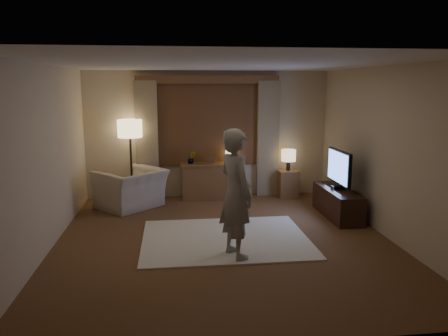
{
  "coord_description": "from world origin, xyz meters",
  "views": [
    {
      "loc": [
        -0.75,
        -6.24,
        2.3
      ],
      "look_at": [
        0.08,
        0.6,
        1.0
      ],
      "focal_mm": 35.0,
      "sensor_mm": 36.0,
      "label": 1
    }
  ],
  "objects": [
    {
      "name": "room",
      "position": [
        0.0,
        0.5,
        1.33
      ],
      "size": [
        5.04,
        5.54,
        2.64
      ],
      "color": "brown",
      "rests_on": "ground"
    },
    {
      "name": "rug",
      "position": [
        0.03,
        0.03,
        0.01
      ],
      "size": [
        2.5,
        2.0,
        0.02
      ],
      "primitive_type": "cube",
      "color": "beige",
      "rests_on": "floor"
    },
    {
      "name": "sideboard",
      "position": [
        0.04,
        2.5,
        0.35
      ],
      "size": [
        1.2,
        0.4,
        0.7
      ],
      "primitive_type": "cube",
      "color": "brown",
      "rests_on": "floor"
    },
    {
      "name": "picture_frame",
      "position": [
        0.04,
        2.5,
        0.8
      ],
      "size": [
        0.16,
        0.02,
        0.2
      ],
      "primitive_type": "cube",
      "color": "brown",
      "rests_on": "sideboard"
    },
    {
      "name": "plant",
      "position": [
        -0.36,
        2.5,
        0.85
      ],
      "size": [
        0.17,
        0.13,
        0.3
      ],
      "primitive_type": "imported",
      "color": "#999999",
      "rests_on": "sideboard"
    },
    {
      "name": "table_lamp_sideboard",
      "position": [
        0.44,
        2.5,
        0.9
      ],
      "size": [
        0.22,
        0.22,
        0.3
      ],
      "color": "black",
      "rests_on": "sideboard"
    },
    {
      "name": "floor_lamp",
      "position": [
        -1.57,
        2.5,
        1.38
      ],
      "size": [
        0.48,
        0.48,
        1.64
      ],
      "color": "black",
      "rests_on": "floor"
    },
    {
      "name": "armchair",
      "position": [
        -1.54,
        1.98,
        0.37
      ],
      "size": [
        1.5,
        1.49,
        0.73
      ],
      "primitive_type": "imported",
      "rotation": [
        0.0,
        0.0,
        -2.37
      ],
      "color": "beige",
      "rests_on": "floor"
    },
    {
      "name": "side_table",
      "position": [
        1.65,
        2.45,
        0.28
      ],
      "size": [
        0.4,
        0.4,
        0.56
      ],
      "primitive_type": "cube",
      "color": "brown",
      "rests_on": "floor"
    },
    {
      "name": "table_lamp_side",
      "position": [
        1.65,
        2.45,
        0.87
      ],
      "size": [
        0.3,
        0.3,
        0.44
      ],
      "color": "black",
      "rests_on": "side_table"
    },
    {
      "name": "tv_stand",
      "position": [
        2.15,
        0.96,
        0.25
      ],
      "size": [
        0.45,
        1.4,
        0.5
      ],
      "primitive_type": "cube",
      "color": "black",
      "rests_on": "floor"
    },
    {
      "name": "tv",
      "position": [
        2.15,
        0.96,
        0.88
      ],
      "size": [
        0.24,
        0.96,
        0.7
      ],
      "color": "black",
      "rests_on": "tv_stand"
    },
    {
      "name": "person",
      "position": [
        0.08,
        -0.67,
        0.89
      ],
      "size": [
        0.62,
        0.74,
        1.74
      ],
      "primitive_type": "imported",
      "rotation": [
        0.0,
        0.0,
        1.94
      ],
      "color": "#9C9690",
      "rests_on": "rug"
    }
  ]
}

